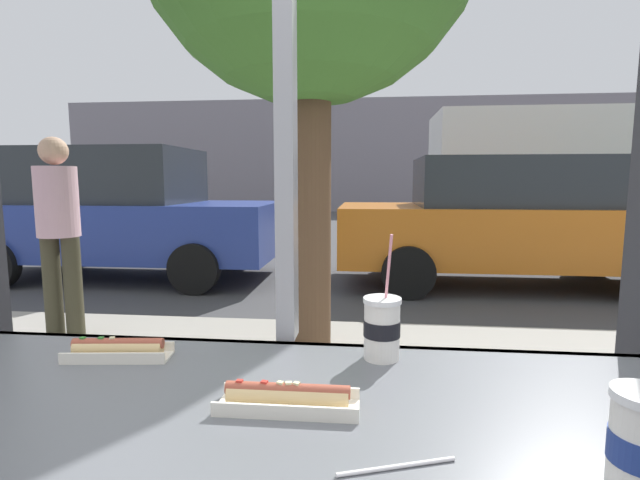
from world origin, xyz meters
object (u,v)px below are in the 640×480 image
(soda_cup_right, at_px, (382,327))
(box_truck, at_px, (577,172))
(hotdog_tray_near, at_px, (288,397))
(parked_car_orange, at_px, (509,221))
(hotdog_tray_far, at_px, (118,349))
(parked_car_blue, at_px, (123,214))
(pedestrian, at_px, (59,225))

(soda_cup_right, distance_m, box_truck, 11.06)
(soda_cup_right, distance_m, hotdog_tray_near, 0.34)
(parked_car_orange, bearing_deg, hotdog_tray_near, -109.75)
(box_truck, bearing_deg, hotdog_tray_far, -117.40)
(parked_car_blue, distance_m, box_truck, 9.48)
(parked_car_orange, bearing_deg, soda_cup_right, -108.92)
(pedestrian, bearing_deg, soda_cup_right, -43.48)
(hotdog_tray_near, height_order, hotdog_tray_far, same)
(hotdog_tray_far, distance_m, parked_car_orange, 5.90)
(parked_car_blue, bearing_deg, hotdog_tray_near, -58.64)
(hotdog_tray_far, bearing_deg, pedestrian, 127.41)
(hotdog_tray_near, xyz_separation_m, pedestrian, (-2.33, 2.66, 0.06))
(parked_car_orange, bearing_deg, hotdog_tray_far, -114.61)
(soda_cup_right, bearing_deg, hotdog_tray_far, -174.07)
(pedestrian, bearing_deg, parked_car_orange, 33.88)
(parked_car_orange, distance_m, box_truck, 5.56)
(soda_cup_right, relative_size, box_truck, 0.05)
(box_truck, bearing_deg, hotdog_tray_near, -114.88)
(hotdog_tray_far, relative_size, parked_car_orange, 0.06)
(soda_cup_right, height_order, parked_car_orange, parked_car_orange)
(hotdog_tray_near, distance_m, parked_car_blue, 6.52)
(hotdog_tray_far, xyz_separation_m, parked_car_blue, (-2.94, 5.36, -0.07))
(hotdog_tray_near, xyz_separation_m, parked_car_orange, (2.00, 5.57, -0.13))
(hotdog_tray_far, distance_m, parked_car_blue, 6.11)
(hotdog_tray_far, height_order, parked_car_orange, parked_car_orange)
(hotdog_tray_far, xyz_separation_m, box_truck, (5.24, 10.11, 0.60))
(soda_cup_right, bearing_deg, parked_car_blue, 124.06)
(soda_cup_right, relative_size, hotdog_tray_far, 1.20)
(soda_cup_right, height_order, hotdog_tray_far, soda_cup_right)
(parked_car_orange, xyz_separation_m, box_truck, (2.79, 4.75, 0.73))
(hotdog_tray_near, height_order, pedestrian, pedestrian)
(hotdog_tray_far, bearing_deg, parked_car_blue, 118.73)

